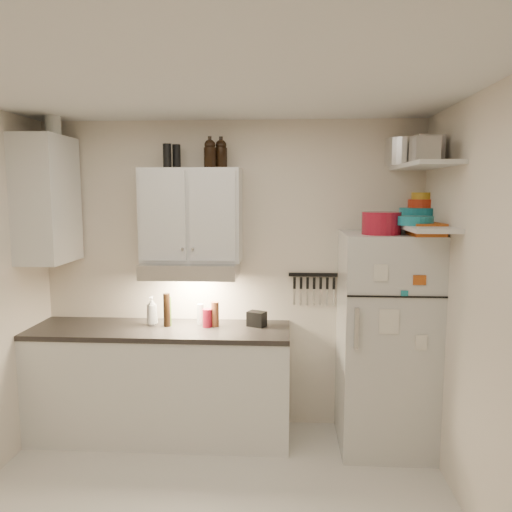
{
  "coord_description": "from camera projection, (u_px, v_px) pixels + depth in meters",
  "views": [
    {
      "loc": [
        0.47,
        -2.68,
        2.01
      ],
      "look_at": [
        0.25,
        0.9,
        1.55
      ],
      "focal_mm": 35.0,
      "sensor_mm": 36.0,
      "label": 1
    }
  ],
  "objects": [
    {
      "name": "ceiling",
      "position": [
        198.0,
        76.0,
        2.6
      ],
      "size": [
        3.2,
        3.0,
        0.02
      ],
      "primitive_type": "cube",
      "color": "white",
      "rests_on": "ground"
    },
    {
      "name": "back_wall",
      "position": [
        231.0,
        276.0,
        4.26
      ],
      "size": [
        3.2,
        0.02,
        2.6
      ],
      "primitive_type": "cube",
      "color": "beige",
      "rests_on": "ground"
    },
    {
      "name": "right_wall",
      "position": [
        499.0,
        325.0,
        2.67
      ],
      "size": [
        0.02,
        3.0,
        2.6
      ],
      "primitive_type": "cube",
      "color": "beige",
      "rests_on": "ground"
    },
    {
      "name": "base_cabinet",
      "position": [
        161.0,
        384.0,
        4.1
      ],
      "size": [
        2.1,
        0.6,
        0.88
      ],
      "primitive_type": "cube",
      "color": "silver",
      "rests_on": "floor"
    },
    {
      "name": "countertop",
      "position": [
        160.0,
        330.0,
        4.04
      ],
      "size": [
        2.1,
        0.62,
        0.04
      ],
      "primitive_type": "cube",
      "color": "#282522",
      "rests_on": "base_cabinet"
    },
    {
      "name": "upper_cabinet",
      "position": [
        192.0,
        215.0,
        4.04
      ],
      "size": [
        0.8,
        0.33,
        0.75
      ],
      "primitive_type": "cube",
      "color": "silver",
      "rests_on": "back_wall"
    },
    {
      "name": "side_cabinet",
      "position": [
        47.0,
        200.0,
        3.96
      ],
      "size": [
        0.33,
        0.55,
        1.0
      ],
      "primitive_type": "cube",
      "color": "silver",
      "rests_on": "left_wall"
    },
    {
      "name": "range_hood",
      "position": [
        191.0,
        269.0,
        4.03
      ],
      "size": [
        0.76,
        0.46,
        0.12
      ],
      "primitive_type": "cube",
      "color": "silver",
      "rests_on": "back_wall"
    },
    {
      "name": "fridge",
      "position": [
        386.0,
        341.0,
        3.9
      ],
      "size": [
        0.7,
        0.68,
        1.7
      ],
      "primitive_type": "cube",
      "color": "silver",
      "rests_on": "floor"
    },
    {
      "name": "shelf_hi",
      "position": [
        424.0,
        165.0,
        3.58
      ],
      "size": [
        0.3,
        0.95,
        0.03
      ],
      "primitive_type": "cube",
      "color": "silver",
      "rests_on": "right_wall"
    },
    {
      "name": "shelf_lo",
      "position": [
        421.0,
        227.0,
        3.64
      ],
      "size": [
        0.3,
        0.95,
        0.03
      ],
      "primitive_type": "cube",
      "color": "silver",
      "rests_on": "right_wall"
    },
    {
      "name": "knife_strip",
      "position": [
        314.0,
        275.0,
        4.19
      ],
      "size": [
        0.42,
        0.02,
        0.03
      ],
      "primitive_type": "cube",
      "color": "black",
      "rests_on": "back_wall"
    },
    {
      "name": "dutch_oven",
      "position": [
        381.0,
        223.0,
        3.67
      ],
      "size": [
        0.36,
        0.36,
        0.16
      ],
      "primitive_type": "cylinder",
      "rotation": [
        0.0,
        0.0,
        0.31
      ],
      "color": "maroon",
      "rests_on": "fridge"
    },
    {
      "name": "book_stack",
      "position": [
        426.0,
        229.0,
        3.57
      ],
      "size": [
        0.23,
        0.28,
        0.09
      ],
      "primitive_type": "cube",
      "rotation": [
        0.0,
        0.0,
        0.05
      ],
      "color": "#B24D16",
      "rests_on": "fridge"
    },
    {
      "name": "spice_jar",
      "position": [
        396.0,
        226.0,
        3.77
      ],
      "size": [
        0.08,
        0.08,
        0.11
      ],
      "primitive_type": "cylinder",
      "rotation": [
        0.0,
        0.0,
        0.24
      ],
      "color": "silver",
      "rests_on": "fridge"
    },
    {
      "name": "stock_pot",
      "position": [
        404.0,
        152.0,
        3.87
      ],
      "size": [
        0.37,
        0.37,
        0.21
      ],
      "primitive_type": "cylinder",
      "rotation": [
        0.0,
        0.0,
        -0.34
      ],
      "color": "silver",
      "rests_on": "shelf_hi"
    },
    {
      "name": "tin_a",
      "position": [
        427.0,
        149.0,
        3.52
      ],
      "size": [
        0.22,
        0.2,
        0.19
      ],
      "primitive_type": "cube",
      "rotation": [
        0.0,
        0.0,
        0.18
      ],
      "color": "#AAAAAD",
      "rests_on": "shelf_hi"
    },
    {
      "name": "tin_b",
      "position": [
        426.0,
        149.0,
        3.29
      ],
      "size": [
        0.17,
        0.17,
        0.16
      ],
      "primitive_type": "cube",
      "rotation": [
        0.0,
        0.0,
        -0.08
      ],
      "color": "#AAAAAD",
      "rests_on": "shelf_hi"
    },
    {
      "name": "bowl_teal",
      "position": [
        417.0,
        215.0,
        3.96
      ],
      "size": [
        0.28,
        0.28,
        0.11
      ],
      "primitive_type": "cylinder",
      "color": "teal",
      "rests_on": "shelf_lo"
    },
    {
      "name": "bowl_orange",
      "position": [
        422.0,
        204.0,
        4.01
      ],
      "size": [
        0.22,
        0.22,
        0.07
      ],
      "primitive_type": "cylinder",
      "color": "red",
      "rests_on": "bowl_teal"
    },
    {
      "name": "bowl_yellow",
      "position": [
        422.0,
        196.0,
        4.01
      ],
      "size": [
        0.17,
        0.17,
        0.06
      ],
      "primitive_type": "cylinder",
      "color": "#BA9020",
      "rests_on": "bowl_orange"
    },
    {
      "name": "plates",
      "position": [
        415.0,
        220.0,
        3.58
      ],
      "size": [
        0.32,
        0.32,
        0.06
      ],
      "primitive_type": "cylinder",
      "rotation": [
        0.0,
        0.0,
        -0.25
      ],
      "color": "teal",
      "rests_on": "shelf_lo"
    },
    {
      "name": "growler_a",
      "position": [
        210.0,
        153.0,
        3.95
      ],
      "size": [
        0.11,
        0.11,
        0.23
      ],
      "primitive_type": null,
      "rotation": [
        0.0,
        0.0,
        -0.16
      ],
      "color": "black",
      "rests_on": "upper_cabinet"
    },
    {
      "name": "growler_b",
      "position": [
        221.0,
        154.0,
        4.0
      ],
      "size": [
        0.12,
        0.12,
        0.23
      ],
      "primitive_type": null,
      "rotation": [
        0.0,
        0.0,
        -0.2
      ],
      "color": "black",
      "rests_on": "upper_cabinet"
    },
    {
      "name": "thermos_a",
      "position": [
        177.0,
        157.0,
        4.02
      ],
      "size": [
        0.07,
        0.07,
        0.19
      ],
      "primitive_type": "cylinder",
      "rotation": [
        0.0,
        0.0,
        0.1
      ],
      "color": "black",
      "rests_on": "upper_cabinet"
    },
    {
      "name": "thermos_b",
      "position": [
        167.0,
        156.0,
        3.97
      ],
      "size": [
        0.08,
        0.08,
        0.19
      ],
      "primitive_type": "cylinder",
      "rotation": [
        0.0,
        0.0,
        -0.24
      ],
      "color": "black",
      "rests_on": "upper_cabinet"
    },
    {
      "name": "side_jar",
      "position": [
        53.0,
        125.0,
        3.89
      ],
      "size": [
        0.16,
        0.16,
        0.16
      ],
      "primitive_type": "cylinder",
      "rotation": [
        0.0,
        0.0,
        -0.36
      ],
      "color": "silver",
      "rests_on": "side_cabinet"
    },
    {
      "name": "soap_bottle",
      "position": [
        152.0,
        309.0,
        4.1
      ],
      "size": [
        0.12,
        0.12,
        0.27
      ],
      "primitive_type": "imported",
      "rotation": [
        0.0,
        0.0,
        -0.18
      ],
      "color": "silver",
      "rests_on": "countertop"
    },
    {
      "name": "pepper_mill",
      "position": [
        215.0,
        314.0,
        4.07
      ],
      "size": [
        0.07,
        0.07,
        0.2
      ],
      "primitive_type": "cylinder",
      "rotation": [
        0.0,
        0.0,
        -0.13
      ],
      "color": "brown",
      "rests_on": "countertop"
    },
    {
      "name": "oil_bottle",
      "position": [
        169.0,
        311.0,
        4.08
      ],
      "size": [
        0.06,
        0.06,
        0.24
      ],
      "primitive_type": "cylinder",
      "rotation": [
        0.0,
        0.0,
        0.31
      ],
      "color": "#3A6419",
      "rests_on": "countertop"
    },
    {
      "name": "vinegar_bottle",
      "position": [
        167.0,
        310.0,
        4.06
      ],
      "size": [
        0.07,
        0.07,
        0.27
      ],
      "primitive_type": "cylinder",
      "rotation": [
        0.0,
        0.0,
        0.26
      ],
      "color": "black",
      "rests_on": "countertop"
    },
    {
      "name": "clear_bottle",
      "position": [
        200.0,
        314.0,
        4.14
      ],
      "size": [
        0.06,
        0.06,
        0.17
      ],
      "primitive_type": "cylinder",
      "rotation": [
        0.0,
        0.0,
        -0.07
      ],
      "color": "silver",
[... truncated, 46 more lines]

